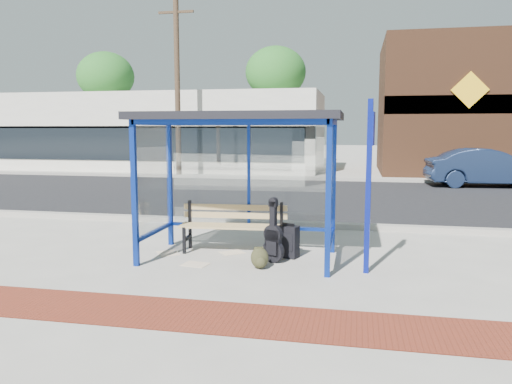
% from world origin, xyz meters
% --- Properties ---
extents(ground, '(120.00, 120.00, 0.00)m').
position_xyz_m(ground, '(0.00, 0.00, 0.00)').
color(ground, '#B2ADA0').
rests_on(ground, ground).
extents(brick_paver_strip, '(60.00, 1.00, 0.01)m').
position_xyz_m(brick_paver_strip, '(0.00, -2.60, 0.01)').
color(brick_paver_strip, maroon).
rests_on(brick_paver_strip, ground).
extents(curb_near, '(60.00, 0.25, 0.12)m').
position_xyz_m(curb_near, '(0.00, 2.90, 0.06)').
color(curb_near, gray).
rests_on(curb_near, ground).
extents(street_asphalt, '(60.00, 10.00, 0.00)m').
position_xyz_m(street_asphalt, '(0.00, 8.00, 0.00)').
color(street_asphalt, black).
rests_on(street_asphalt, ground).
extents(curb_far, '(60.00, 0.25, 0.12)m').
position_xyz_m(curb_far, '(0.00, 13.10, 0.06)').
color(curb_far, gray).
rests_on(curb_far, ground).
extents(far_sidewalk, '(60.00, 4.00, 0.01)m').
position_xyz_m(far_sidewalk, '(0.00, 15.00, 0.00)').
color(far_sidewalk, '#B2ADA0').
rests_on(far_sidewalk, ground).
extents(bus_shelter, '(3.30, 1.80, 2.42)m').
position_xyz_m(bus_shelter, '(0.00, 0.07, 2.07)').
color(bus_shelter, navy).
rests_on(bus_shelter, ground).
extents(storefront_white, '(18.00, 6.04, 4.00)m').
position_xyz_m(storefront_white, '(-9.00, 17.99, 2.00)').
color(storefront_white, silver).
rests_on(storefront_white, ground).
extents(storefront_brown, '(10.00, 7.08, 6.40)m').
position_xyz_m(storefront_brown, '(8.00, 18.49, 3.20)').
color(storefront_brown, '#59331E').
rests_on(storefront_brown, ground).
extents(tree_left, '(3.60, 3.60, 7.03)m').
position_xyz_m(tree_left, '(-14.00, 22.00, 5.45)').
color(tree_left, '#4C3826').
rests_on(tree_left, ground).
extents(tree_mid, '(3.60, 3.60, 7.03)m').
position_xyz_m(tree_mid, '(-3.00, 22.00, 5.45)').
color(tree_mid, '#4C3826').
rests_on(tree_mid, ground).
extents(utility_pole_west, '(1.60, 0.24, 8.00)m').
position_xyz_m(utility_pole_west, '(-6.00, 13.40, 4.11)').
color(utility_pole_west, '#4C3826').
rests_on(utility_pole_west, ground).
extents(bench, '(1.89, 0.58, 0.88)m').
position_xyz_m(bench, '(-0.21, 0.46, 0.50)').
color(bench, black).
rests_on(bench, ground).
extents(guitar_bag, '(0.38, 0.23, 1.00)m').
position_xyz_m(guitar_bag, '(0.59, -0.11, 0.37)').
color(guitar_bag, black).
rests_on(guitar_bag, ground).
extents(suitcase, '(0.39, 0.31, 0.59)m').
position_xyz_m(suitcase, '(0.79, 0.24, 0.27)').
color(suitcase, black).
rests_on(suitcase, ground).
extents(backpack, '(0.34, 0.32, 0.34)m').
position_xyz_m(backpack, '(0.45, -0.51, 0.16)').
color(backpack, '#2D2C19').
rests_on(backpack, ground).
extents(sign_post, '(0.12, 0.32, 2.59)m').
position_xyz_m(sign_post, '(2.07, -0.42, 1.46)').
color(sign_post, '#0D1A91').
rests_on(sign_post, ground).
extents(newspaper_a, '(0.51, 0.53, 0.01)m').
position_xyz_m(newspaper_a, '(-1.30, 0.10, 0.00)').
color(newspaper_a, white).
rests_on(newspaper_a, ground).
extents(newspaper_b, '(0.45, 0.38, 0.01)m').
position_xyz_m(newspaper_b, '(-0.61, -0.50, 0.00)').
color(newspaper_b, white).
rests_on(newspaper_b, ground).
extents(newspaper_c, '(0.50, 0.49, 0.01)m').
position_xyz_m(newspaper_c, '(-0.22, 0.36, 0.00)').
color(newspaper_c, white).
rests_on(newspaper_c, ground).
extents(parked_car, '(4.46, 1.86, 1.43)m').
position_xyz_m(parked_car, '(6.67, 12.04, 0.72)').
color(parked_car, '#182543').
rests_on(parked_car, ground).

